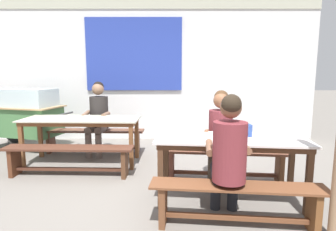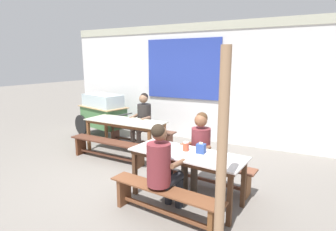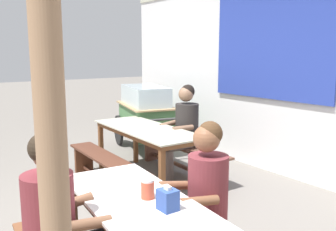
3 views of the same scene
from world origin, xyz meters
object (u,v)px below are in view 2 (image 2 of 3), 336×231
person_right_near_table (199,146)px  tissue_box (201,148)px  dining_table_near (187,158)px  bench_far_back (141,134)px  food_cart (103,112)px  bench_far_front (108,146)px  person_near_front (162,165)px  condiment_jar (186,146)px  dining_table_far (125,124)px  person_center_facing (143,117)px  bench_near_back (204,169)px  bench_near_front (164,200)px  wooden_support_post (222,155)px

person_right_near_table → tissue_box: person_right_near_table is taller
dining_table_near → person_right_near_table: 0.53m
bench_far_back → tissue_box: 2.98m
bench_far_back → food_cart: 1.46m
bench_far_front → tissue_box: (2.30, -0.69, 0.51)m
person_near_front → condiment_jar: (0.08, 0.59, 0.10)m
bench_far_back → dining_table_far: bearing=-91.8°
bench_far_back → person_center_facing: person_center_facing is taller
dining_table_near → bench_far_front: size_ratio=0.95×
dining_table_near → tissue_box: 0.25m
bench_near_back → person_center_facing: 2.45m
bench_far_front → food_cart: 2.00m
tissue_box → food_cart: bearing=149.8°
bench_near_front → person_right_near_table: (0.04, 1.12, 0.42)m
bench_near_back → person_center_facing: person_center_facing is taller
condiment_jar → wooden_support_post: 1.23m
food_cart → dining_table_near: bearing=-32.5°
dining_table_far → bench_near_back: bearing=-19.8°
bench_far_back → bench_far_front: bearing=-91.8°
bench_far_back → bench_near_front: size_ratio=1.12×
food_cart → condiment_jar: bearing=-32.0°
food_cart → tissue_box: bearing=-30.2°
dining_table_far → bench_near_back: size_ratio=1.09×
food_cart → condiment_jar: food_cart is taller
tissue_box → bench_near_back: bearing=103.5°
dining_table_near → bench_near_back: bearing=84.0°
dining_table_far → bench_near_front: size_ratio=1.13×
person_right_near_table → condiment_jar: (-0.03, -0.45, 0.11)m
bench_near_back → person_center_facing: bearing=147.2°
dining_table_far → bench_near_back: dining_table_far is taller
dining_table_far → condiment_jar: 2.42m
bench_far_front → bench_far_back: bearing=88.2°
dining_table_near → bench_near_back: dining_table_near is taller
dining_table_near → bench_near_front: 0.71m
food_cart → wooden_support_post: size_ratio=0.84×
food_cart → wooden_support_post: bearing=-35.8°
dining_table_far → bench_far_front: (-0.02, -0.59, -0.37)m
dining_table_near → person_center_facing: person_center_facing is taller
bench_near_back → condiment_jar: condiment_jar is taller
bench_far_front → dining_table_near: bearing=-20.1°
dining_table_far → person_center_facing: 0.55m
condiment_jar → dining_table_near: bearing=-55.4°
dining_table_near → food_cart: size_ratio=0.95×
tissue_box → condiment_jar: tissue_box is taller
tissue_box → dining_table_near: bearing=-157.0°
bench_near_front → person_near_front: 0.44m
dining_table_far → bench_far_front: dining_table_far is taller
person_center_facing → dining_table_far: bearing=-104.1°
person_right_near_table → person_near_front: bearing=-96.3°
food_cart → person_center_facing: size_ratio=1.41×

